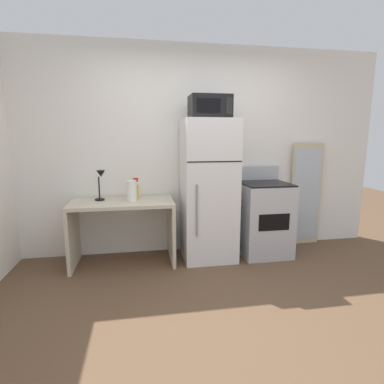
# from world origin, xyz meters

# --- Properties ---
(ground_plane) EXTENTS (12.00, 12.00, 0.00)m
(ground_plane) POSITION_xyz_m (0.00, 0.00, 0.00)
(ground_plane) COLOR brown
(wall_back_white) EXTENTS (5.00, 0.10, 2.60)m
(wall_back_white) POSITION_xyz_m (0.00, 1.70, 1.30)
(wall_back_white) COLOR white
(wall_back_white) RESTS_ON ground
(desk) EXTENTS (1.18, 0.60, 0.75)m
(desk) POSITION_xyz_m (-0.89, 1.33, 0.52)
(desk) COLOR beige
(desk) RESTS_ON ground
(desk_lamp) EXTENTS (0.14, 0.12, 0.35)m
(desk_lamp) POSITION_xyz_m (-1.13, 1.41, 0.99)
(desk_lamp) COLOR black
(desk_lamp) RESTS_ON desk
(paper_towel_roll) EXTENTS (0.11, 0.11, 0.24)m
(paper_towel_roll) POSITION_xyz_m (-0.78, 1.32, 0.87)
(paper_towel_roll) COLOR white
(paper_towel_roll) RESTS_ON desk
(spray_bottle) EXTENTS (0.06, 0.06, 0.25)m
(spray_bottle) POSITION_xyz_m (-0.74, 1.47, 0.85)
(spray_bottle) COLOR yellow
(spray_bottle) RESTS_ON desk
(refrigerator) EXTENTS (0.62, 0.62, 1.69)m
(refrigerator) POSITION_xyz_m (0.13, 1.33, 0.84)
(refrigerator) COLOR white
(refrigerator) RESTS_ON ground
(microwave) EXTENTS (0.46, 0.35, 0.26)m
(microwave) POSITION_xyz_m (0.13, 1.31, 1.82)
(microwave) COLOR black
(microwave) RESTS_ON refrigerator
(oven_range) EXTENTS (0.60, 0.61, 1.10)m
(oven_range) POSITION_xyz_m (0.85, 1.33, 0.47)
(oven_range) COLOR #B7B7BC
(oven_range) RESTS_ON ground
(leaning_mirror) EXTENTS (0.44, 0.03, 1.40)m
(leaning_mirror) POSITION_xyz_m (1.57, 1.59, 0.70)
(leaning_mirror) COLOR #C6B793
(leaning_mirror) RESTS_ON ground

